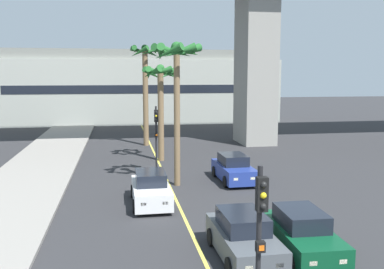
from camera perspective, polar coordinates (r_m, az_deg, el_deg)
lane_stripe_center at (r=26.70m, az=-3.63°, el=-5.41°), size 0.14×56.00×0.01m
pier_building_backdrop at (r=56.48m, az=-6.99°, el=6.24°), size 35.45×8.04×9.20m
car_queue_front at (r=25.25m, az=5.51°, el=-4.55°), size 1.90×4.13×1.56m
car_queue_second at (r=15.67m, az=14.30°, el=-12.67°), size 1.94×4.15×1.56m
car_queue_third at (r=20.88m, az=-5.47°, el=-7.22°), size 1.84×4.10×1.56m
car_queue_fourth at (r=15.03m, az=6.80°, el=-13.38°), size 1.88×4.13×1.56m
traffic_light_median_near at (r=9.88m, az=8.98°, el=-12.66°), size 0.24×0.37×4.20m
traffic_light_median_far at (r=27.19m, az=-4.76°, el=0.62°), size 0.24×0.37×4.20m
palm_tree_near_median at (r=37.52m, az=-6.20°, el=8.20°), size 2.69×2.78×8.69m
palm_tree_mid_median at (r=23.58m, az=-2.03°, el=8.89°), size 2.82×2.84×7.92m
palm_tree_far_median at (r=30.69m, az=-4.23°, el=6.46°), size 2.70×2.72×6.87m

